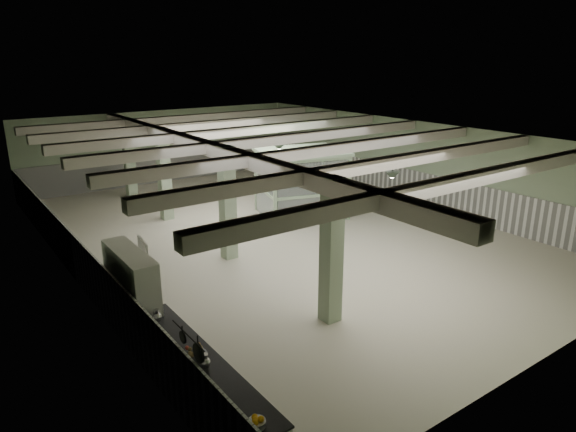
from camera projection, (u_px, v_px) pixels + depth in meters
floor at (276, 234)px, 18.69m from camera, size 20.00×20.00×0.00m
ceiling at (275, 135)px, 17.60m from camera, size 14.00×20.00×0.02m
wall_back at (164, 146)px, 25.89m from camera, size 14.00×0.02×3.60m
wall_front at (553, 284)px, 10.40m from camera, size 14.00×0.02×3.60m
wall_left at (68, 221)px, 14.26m from camera, size 0.02×20.00×3.60m
wall_right at (410, 162)px, 22.04m from camera, size 0.02×20.00×3.60m
wainscot_left at (74, 256)px, 14.59m from camera, size 0.05×19.90×1.50m
wainscot_right at (408, 186)px, 22.34m from camera, size 0.05×19.90×1.50m
wainscot_back at (166, 167)px, 26.19m from camera, size 13.90×0.05×1.50m
girder at (210, 149)px, 16.28m from camera, size 0.45×19.90×0.40m
beam_a at (458, 182)px, 11.85m from camera, size 13.90×0.35×0.32m
beam_b at (380, 164)px, 13.78m from camera, size 13.90×0.35×0.32m
beam_c at (321, 151)px, 15.72m from camera, size 13.90×0.35×0.32m
beam_d at (275, 140)px, 17.66m from camera, size 13.90×0.35×0.32m
beam_e at (238, 132)px, 19.59m from camera, size 13.90×0.35×0.32m
beam_f at (208, 125)px, 21.53m from camera, size 13.90×0.35×0.32m
beam_g at (183, 119)px, 23.47m from camera, size 13.90×0.35×0.32m
column_a at (331, 251)px, 12.11m from camera, size 0.42×0.42×3.60m
column_b at (228, 203)px, 15.98m from camera, size 0.42×0.42×3.60m
column_c at (164, 174)px, 19.86m from camera, size 0.42×0.42×3.60m
column_d at (129, 158)px, 22.96m from camera, size 0.42×0.42×3.60m
hook_rail at (188, 335)px, 8.39m from camera, size 0.02×1.20×0.02m
pendant_front at (392, 175)px, 14.17m from camera, size 0.44×0.44×0.22m
pendant_mid at (279, 147)px, 18.43m from camera, size 0.44×0.44×0.22m
pendant_back at (214, 131)px, 22.31m from camera, size 0.44×0.44×0.22m
prep_counter at (198, 381)px, 9.49m from camera, size 0.85×4.89×0.91m
pitcher_near at (205, 361)px, 9.10m from camera, size 0.25×0.27×0.28m
pitcher_far at (157, 316)px, 10.67m from camera, size 0.26×0.28×0.28m
veg_colander at (196, 352)px, 9.46m from camera, size 0.50×0.50×0.19m
orange_bowl at (257, 424)px, 7.69m from camera, size 0.34×0.34×0.10m
skillet_near at (198, 353)px, 8.28m from camera, size 0.05×0.34×0.34m
skillet_far at (183, 337)px, 8.75m from camera, size 0.03×0.23×0.23m
walkin_cooler at (134, 296)px, 11.61m from camera, size 0.79×2.20×2.02m
guard_booth at (301, 172)px, 20.39m from camera, size 3.92×3.58×2.64m
filing_cabinet at (323, 191)px, 22.06m from camera, size 0.53×0.66×1.27m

